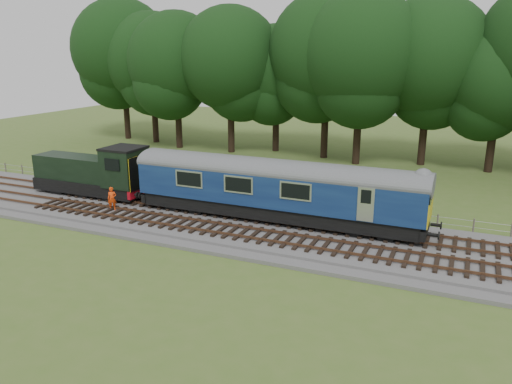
% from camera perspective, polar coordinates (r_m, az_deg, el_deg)
% --- Properties ---
extents(ground, '(120.00, 120.00, 0.00)m').
position_cam_1_polar(ground, '(29.42, 3.54, -4.98)').
color(ground, '#496726').
rests_on(ground, ground).
extents(ballast, '(70.00, 7.00, 0.35)m').
position_cam_1_polar(ballast, '(29.36, 3.55, -4.66)').
color(ballast, '#4C4C4F').
rests_on(ballast, ground).
extents(track_north, '(67.20, 2.40, 0.21)m').
position_cam_1_polar(track_north, '(30.52, 4.46, -3.39)').
color(track_north, black).
rests_on(track_north, ballast).
extents(track_south, '(67.20, 2.40, 0.21)m').
position_cam_1_polar(track_south, '(27.87, 2.42, -5.26)').
color(track_south, black).
rests_on(track_south, ballast).
extents(fence, '(64.00, 0.12, 1.00)m').
position_cam_1_polar(fence, '(33.45, 6.20, -2.45)').
color(fence, '#6B6054').
rests_on(fence, ground).
extents(tree_line, '(70.00, 8.00, 18.00)m').
position_cam_1_polar(tree_line, '(49.89, 12.29, 3.37)').
color(tree_line, black).
rests_on(tree_line, ground).
extents(dmu_railcar, '(18.05, 2.86, 3.88)m').
position_cam_1_polar(dmu_railcar, '(30.31, 2.21, 0.84)').
color(dmu_railcar, black).
rests_on(dmu_railcar, ground).
extents(shunter_loco, '(8.92, 2.60, 3.38)m').
position_cam_1_polar(shunter_loco, '(37.66, -17.95, 2.05)').
color(shunter_loco, black).
rests_on(shunter_loco, ground).
extents(worker, '(0.68, 0.63, 1.55)m').
position_cam_1_polar(worker, '(33.94, -16.13, -0.74)').
color(worker, '#FF440D').
rests_on(worker, ballast).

